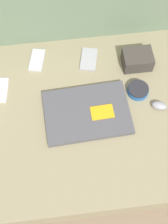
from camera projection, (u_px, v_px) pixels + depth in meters
name	position (u px, v px, depth m)	size (l,w,h in m)	color
ground_plane	(84.00, 128.00, 1.38)	(8.00, 8.00, 0.00)	#7A6651
couch_seat	(84.00, 121.00, 1.32)	(0.94, 0.76, 0.14)	#847A5B
couch_backrest	(71.00, 7.00, 1.37)	(0.94, 0.20, 0.48)	#60755B
laptop	(87.00, 113.00, 1.24)	(0.35, 0.25, 0.03)	#47474C
computer_mouse	(159.00, 106.00, 1.25)	(0.07, 0.06, 0.03)	gray
speaker_puck	(138.00, 90.00, 1.28)	(0.09, 0.09, 0.03)	#1E569E
phone_black	(89.00, 59.00, 1.36)	(0.09, 0.13, 0.01)	#99999E
phone_small	(37.00, 60.00, 1.36)	(0.08, 0.12, 0.01)	#B7B7BC
camera_pouch	(137.00, 59.00, 1.33)	(0.12, 0.10, 0.07)	#38332D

